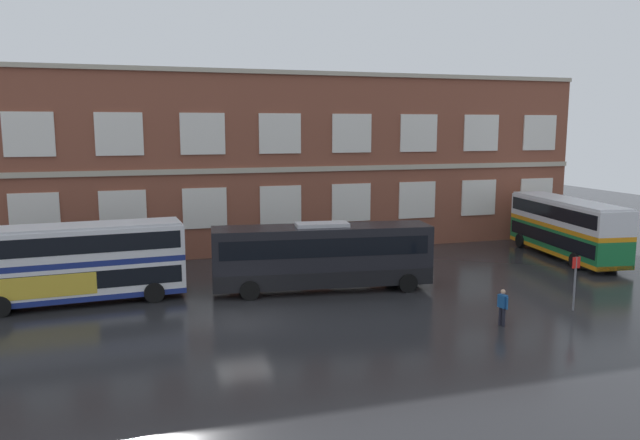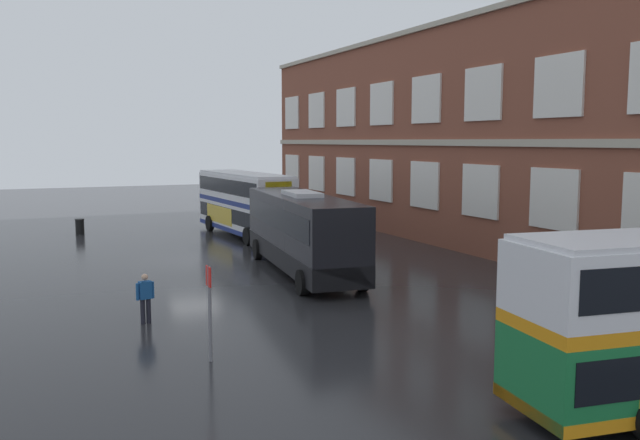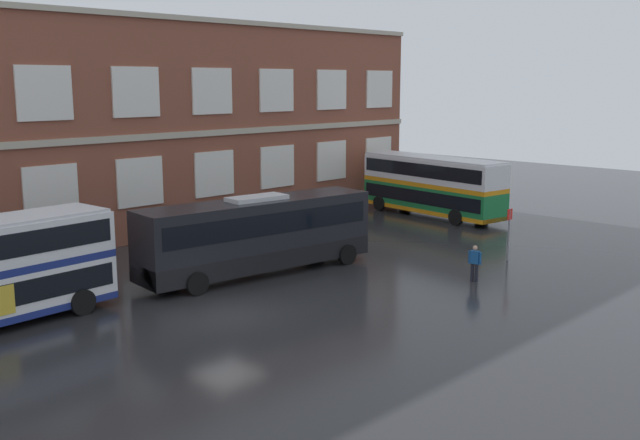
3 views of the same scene
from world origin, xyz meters
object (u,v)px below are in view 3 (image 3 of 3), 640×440
at_px(double_decker_middle, 432,185).
at_px(touring_coach, 258,235).
at_px(waiting_passenger, 475,262).
at_px(bus_stand_flag, 509,229).

xyz_separation_m(double_decker_middle, touring_coach, (-18.65, -3.13, -0.24)).
relative_size(touring_coach, waiting_passenger, 7.19).
height_order(double_decker_middle, waiting_passenger, double_decker_middle).
relative_size(touring_coach, bus_stand_flag, 4.53).
bearing_deg(bus_stand_flag, waiting_passenger, -168.40).
height_order(touring_coach, waiting_passenger, touring_coach).
bearing_deg(bus_stand_flag, touring_coach, 146.06).
distance_m(touring_coach, waiting_passenger, 10.25).
height_order(double_decker_middle, bus_stand_flag, double_decker_middle).
height_order(waiting_passenger, bus_stand_flag, bus_stand_flag).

